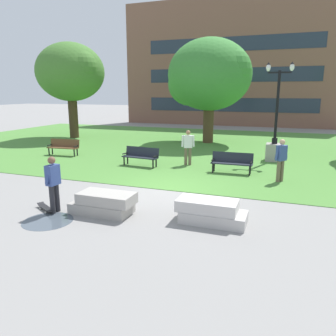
% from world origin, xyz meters
% --- Properties ---
extents(ground_plane, '(140.00, 140.00, 0.00)m').
position_xyz_m(ground_plane, '(0.00, 0.00, 0.00)').
color(ground_plane, gray).
extents(grass_lawn, '(40.00, 20.00, 0.02)m').
position_xyz_m(grass_lawn, '(0.00, 10.00, 0.01)').
color(grass_lawn, '#4C8438').
rests_on(grass_lawn, ground).
extents(concrete_block_center, '(1.91, 0.90, 0.64)m').
position_xyz_m(concrete_block_center, '(-0.85, -2.80, 0.31)').
color(concrete_block_center, '#9E9991').
rests_on(concrete_block_center, ground).
extents(concrete_block_left, '(1.91, 0.90, 0.64)m').
position_xyz_m(concrete_block_left, '(2.28, -2.39, 0.31)').
color(concrete_block_left, '#BCB7B2').
rests_on(concrete_block_left, ground).
extents(person_skateboarder, '(0.27, 0.62, 1.71)m').
position_xyz_m(person_skateboarder, '(-2.28, -3.23, 0.96)').
color(person_skateboarder, '#28282D').
rests_on(person_skateboarder, ground).
extents(skateboard, '(0.98, 0.68, 0.14)m').
position_xyz_m(skateboard, '(-2.64, -3.21, 0.09)').
color(skateboard, black).
rests_on(skateboard, ground).
extents(puddle, '(1.40, 1.40, 0.01)m').
position_xyz_m(puddle, '(-2.03, -3.88, 0.00)').
color(puddle, '#47515B').
rests_on(puddle, ground).
extents(park_bench_near_left, '(1.84, 0.70, 0.90)m').
position_xyz_m(park_bench_near_left, '(-2.45, 3.37, 0.54)').
color(park_bench_near_left, '#1E232D').
rests_on(park_bench_near_left, grass_lawn).
extents(park_bench_near_right, '(1.81, 0.57, 0.90)m').
position_xyz_m(park_bench_near_right, '(1.94, 3.44, 0.54)').
color(park_bench_near_right, '#1E232D').
rests_on(park_bench_near_right, grass_lawn).
extents(park_bench_far_left, '(1.84, 0.68, 0.90)m').
position_xyz_m(park_bench_far_left, '(-7.69, 4.38, 0.54)').
color(park_bench_far_left, brown).
rests_on(park_bench_far_left, grass_lawn).
extents(lamp_post_right, '(1.32, 0.80, 4.94)m').
position_xyz_m(lamp_post_right, '(3.57, 6.78, 1.02)').
color(lamp_post_right, gray).
rests_on(lamp_post_right, grass_lawn).
extents(tree_near_left, '(5.32, 5.07, 7.11)m').
position_xyz_m(tree_near_left, '(-11.60, 10.80, 4.90)').
color(tree_near_left, '#42301E').
rests_on(tree_near_left, grass_lawn).
extents(tree_far_right, '(5.96, 5.67, 7.06)m').
position_xyz_m(tree_far_right, '(-1.16, 11.86, 4.59)').
color(tree_far_right, '#4C3823').
rests_on(tree_far_right, grass_lawn).
extents(person_bystander_near_lawn, '(0.52, 0.53, 1.71)m').
position_xyz_m(person_bystander_near_lawn, '(3.98, 2.64, 0.98)').
color(person_bystander_near_lawn, brown).
rests_on(person_bystander_near_lawn, grass_lawn).
extents(person_bystander_far_lawn, '(0.63, 0.36, 1.71)m').
position_xyz_m(person_bystander_far_lawn, '(-0.36, 4.31, 0.98)').
color(person_bystander_far_lawn, brown).
rests_on(person_bystander_far_lawn, grass_lawn).
extents(building_facade_distant, '(23.31, 1.03, 12.82)m').
position_xyz_m(building_facade_distant, '(-1.73, 24.50, 6.40)').
color(building_facade_distant, brown).
rests_on(building_facade_distant, ground).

